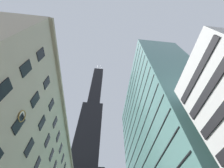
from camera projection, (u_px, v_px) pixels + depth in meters
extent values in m
cube|color=#9E937A|center=(67.00, 131.00, 38.56)|extent=(0.70, 58.14, 0.60)
cube|color=black|center=(3.00, 90.00, 13.11)|extent=(0.14, 1.40, 2.20)
cube|color=black|center=(19.00, 124.00, 15.97)|extent=(0.14, 1.40, 2.20)
cube|color=black|center=(29.00, 147.00, 18.84)|extent=(0.14, 1.40, 2.20)
cube|color=black|center=(37.00, 165.00, 21.70)|extent=(0.14, 1.40, 2.20)
cube|color=black|center=(26.00, 68.00, 16.54)|extent=(0.14, 1.40, 2.20)
cube|color=black|center=(35.00, 99.00, 19.41)|extent=(0.14, 1.40, 2.20)
cube|color=black|center=(42.00, 123.00, 22.27)|extent=(0.14, 1.40, 2.20)
cube|color=black|center=(47.00, 140.00, 25.14)|extent=(0.14, 1.40, 2.20)
cube|color=black|center=(51.00, 155.00, 28.00)|extent=(0.14, 1.40, 2.20)
cube|color=black|center=(55.00, 166.00, 30.87)|extent=(0.14, 1.40, 2.20)
cube|color=black|center=(41.00, 54.00, 19.97)|extent=(0.14, 1.40, 2.20)
cube|color=black|center=(47.00, 83.00, 22.84)|extent=(0.14, 1.40, 2.20)
cube|color=black|center=(51.00, 104.00, 25.70)|extent=(0.14, 1.40, 2.20)
cube|color=black|center=(55.00, 122.00, 28.57)|extent=(0.14, 1.40, 2.20)
cube|color=black|center=(58.00, 136.00, 31.44)|extent=(0.14, 1.40, 2.20)
cube|color=black|center=(61.00, 148.00, 34.30)|extent=(0.14, 1.40, 2.20)
cube|color=black|center=(63.00, 158.00, 37.17)|extent=(0.14, 1.40, 2.20)
cube|color=black|center=(65.00, 167.00, 40.04)|extent=(0.14, 1.40, 2.20)
torus|color=olive|center=(22.00, 116.00, 16.40)|extent=(0.13, 1.46, 1.46)
cylinder|color=silver|center=(22.00, 116.00, 16.40)|extent=(0.05, 1.26, 1.26)
cube|color=black|center=(22.00, 117.00, 16.44)|extent=(0.03, 0.37, 0.21)
cube|color=black|center=(23.00, 117.00, 16.62)|extent=(0.03, 0.54, 0.26)
cube|color=black|center=(89.00, 136.00, 119.05)|extent=(20.11, 20.11, 61.89)
cube|color=black|center=(96.00, 88.00, 175.96)|extent=(12.93, 12.93, 77.36)
cylinder|color=silver|center=(98.00, 69.00, 216.01)|extent=(1.20, 1.20, 20.99)
cylinder|color=silver|center=(101.00, 69.00, 216.30)|extent=(1.20, 1.20, 20.99)
cube|color=black|center=(210.00, 87.00, 16.18)|extent=(0.16, 10.19, 1.10)
cube|color=black|center=(197.00, 74.00, 18.63)|extent=(0.16, 10.19, 1.10)
cube|color=slate|center=(160.00, 138.00, 46.77)|extent=(15.84, 47.26, 59.28)
cube|color=black|center=(142.00, 167.00, 38.44)|extent=(0.12, 46.26, 0.24)
cube|color=black|center=(140.00, 153.00, 41.71)|extent=(0.12, 46.26, 0.24)
cube|color=black|center=(138.00, 141.00, 44.98)|extent=(0.12, 46.26, 0.24)
cube|color=black|center=(136.00, 131.00, 48.25)|extent=(0.12, 46.26, 0.24)
cube|color=black|center=(134.00, 122.00, 51.52)|extent=(0.12, 46.26, 0.24)
cube|color=black|center=(133.00, 114.00, 54.79)|extent=(0.12, 46.26, 0.24)
cube|color=black|center=(132.00, 106.00, 58.06)|extent=(0.12, 46.26, 0.24)
cube|color=black|center=(131.00, 100.00, 61.33)|extent=(0.12, 46.26, 0.24)
cube|color=black|center=(130.00, 94.00, 64.60)|extent=(0.12, 46.26, 0.24)
cube|color=black|center=(129.00, 89.00, 67.87)|extent=(0.12, 46.26, 0.24)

